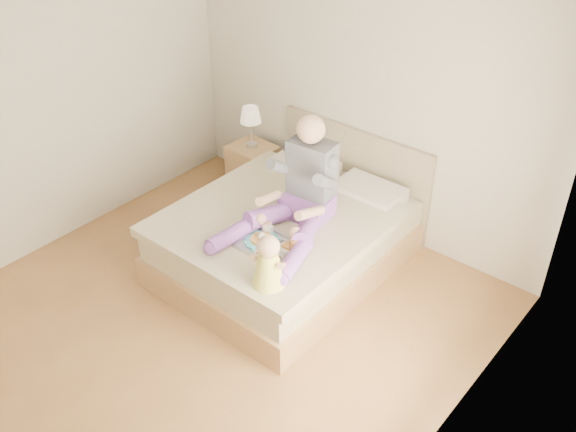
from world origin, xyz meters
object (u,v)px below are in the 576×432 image
Objects in this scene: tray at (271,244)px; baby at (269,264)px; adult at (298,195)px; nightstand at (253,170)px; bed at (291,234)px.

baby is (0.28, -0.34, 0.14)m from tray.
adult is 0.83m from baby.
nightstand is at bearing 141.01° from adult.
nightstand is 1.16× the size of tray.
nightstand is 1.89m from tray.
tray is (1.36, -1.26, 0.36)m from nightstand.
nightstand is 1.67m from adult.
tray is at bearing -88.94° from adult.
baby is (0.34, -0.75, -0.11)m from adult.
adult is at bearing -29.39° from nightstand.
baby reaches higher than bed.
baby reaches higher than tray.
baby is at bearing -72.29° from adult.
tray is at bearing -65.35° from bed.
bed is 0.63m from adult.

